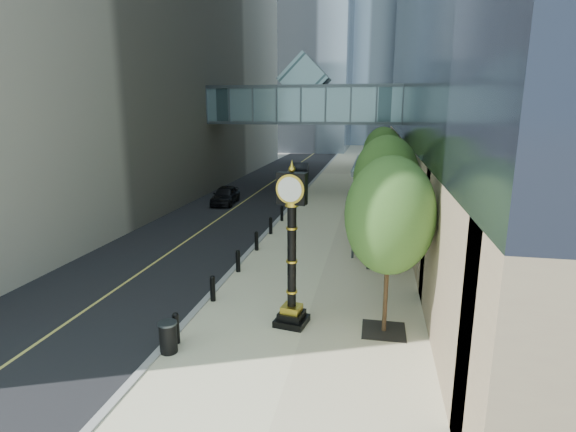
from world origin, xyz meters
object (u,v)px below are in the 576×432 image
Objects in this scene: street_clock at (292,258)px; trash_bin at (168,338)px; pedestrian at (399,226)px; car_far at (301,169)px; car_near at (225,195)px.

trash_bin is at bearing -132.96° from street_clock.
trash_bin is 0.50× the size of pedestrian.
pedestrian is 0.39× the size of car_far.
street_clock is at bearing 86.23° from pedestrian.
trash_bin is 21.95m from car_near.
car_near is 0.87× the size of car_far.
pedestrian is 25.64m from car_far.
street_clock reaches higher than trash_bin.
street_clock is 5.95× the size of trash_bin.
street_clock reaches higher than car_far.
pedestrian reaches higher than car_near.
car_near is at bearing 124.66° from street_clock.
trash_bin is at bearing 77.78° from pedestrian.
pedestrian is 15.03m from car_near.
street_clock is at bearing 37.17° from trash_bin.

